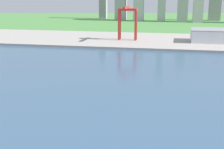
# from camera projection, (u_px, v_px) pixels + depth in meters

# --- Properties ---
(ground_plane) EXTENTS (2400.00, 2400.00, 0.00)m
(ground_plane) POSITION_uv_depth(u_px,v_px,m) (152.00, 80.00, 226.79)
(ground_plane) COLOR #4B8641
(water_bay) EXTENTS (840.00, 360.00, 0.15)m
(water_bay) POSITION_uv_depth(u_px,v_px,m) (143.00, 109.00, 169.81)
(water_bay) COLOR #385675
(water_bay) RESTS_ON ground
(industrial_pier) EXTENTS (840.00, 140.00, 2.50)m
(industrial_pier) POSITION_uv_depth(u_px,v_px,m) (165.00, 41.00, 406.83)
(industrial_pier) COLOR #A19A94
(industrial_pier) RESTS_ON ground
(port_crane_red) EXTENTS (23.19, 38.78, 41.77)m
(port_crane_red) POSITION_uv_depth(u_px,v_px,m) (128.00, 16.00, 397.10)
(port_crane_red) COLOR #B72D23
(port_crane_red) RESTS_ON industrial_pier
(warehouse_main) EXTENTS (53.48, 42.72, 15.21)m
(warehouse_main) POSITION_uv_depth(u_px,v_px,m) (213.00, 35.00, 388.62)
(warehouse_main) COLOR silver
(warehouse_main) RESTS_ON industrial_pier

